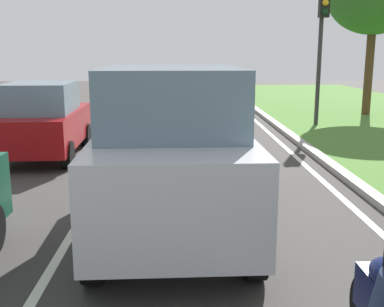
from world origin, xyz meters
The scene contains 7 objects.
ground_plane centered at (0.00, 14.00, 0.00)m, with size 60.00×60.00×0.00m, color #383533.
lane_line_center centered at (-0.70, 14.00, 0.00)m, with size 0.12×32.00×0.01m, color silver.
lane_line_right_edge centered at (3.60, 14.00, 0.00)m, with size 0.12×32.00×0.01m, color silver.
curb_right centered at (4.10, 14.00, 0.06)m, with size 0.24×48.00×0.12m, color #9E9B93.
car_suv_ahead centered at (0.70, 8.53, 1.17)m, with size 2.07×4.55×2.28m.
car_hatchback_far centered at (-2.42, 13.41, 0.88)m, with size 1.84×3.76×1.78m.
traffic_light_near_right centered at (5.44, 17.87, 3.18)m, with size 0.32×0.50×4.68m.
Camera 1 is at (0.80, 2.21, 2.46)m, focal length 44.25 mm.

